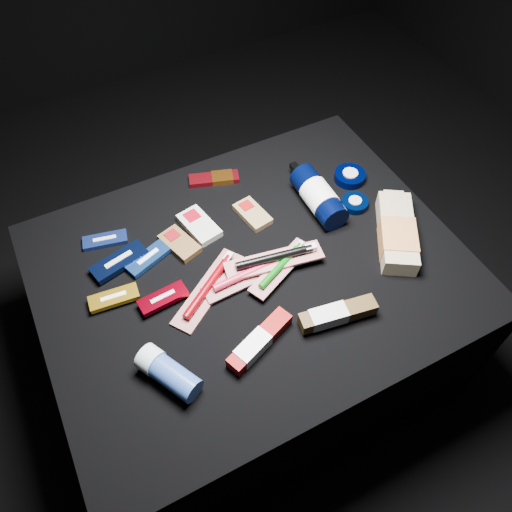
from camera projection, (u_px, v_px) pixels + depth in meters
name	position (u px, v px, depth m)	size (l,w,h in m)	color
ground	(253.00, 345.00, 1.49)	(3.00, 3.00, 0.00)	black
cloth_table	(253.00, 310.00, 1.33)	(0.98, 0.78, 0.40)	black
luna_bar_0	(105.00, 240.00, 1.22)	(0.11, 0.06, 0.01)	navy
luna_bar_1	(149.00, 258.00, 1.18)	(0.12, 0.08, 0.02)	#1E4CA1
luna_bar_2	(119.00, 262.00, 1.17)	(0.14, 0.08, 0.02)	black
luna_bar_3	(114.00, 298.00, 1.11)	(0.11, 0.05, 0.01)	gold
luna_bar_4	(163.00, 298.00, 1.10)	(0.11, 0.05, 0.01)	#6C000E
clif_bar_0	(179.00, 243.00, 1.21)	(0.08, 0.12, 0.02)	brown
clif_bar_1	(198.00, 224.00, 1.24)	(0.08, 0.13, 0.02)	beige
clif_bar_2	(252.00, 213.00, 1.27)	(0.07, 0.11, 0.02)	olive
power_bar	(217.00, 178.00, 1.34)	(0.14, 0.08, 0.02)	maroon
lotion_bottle	(318.00, 196.00, 1.26)	(0.08, 0.23, 0.07)	black
cream_tin_upper	(350.00, 176.00, 1.34)	(0.08, 0.08, 0.03)	black
cream_tin_lower	(355.00, 203.00, 1.29)	(0.07, 0.07, 0.02)	black
bodywash_bottle	(397.00, 234.00, 1.21)	(0.19, 0.24, 0.05)	tan
deodorant_stick	(168.00, 372.00, 0.99)	(0.11, 0.14, 0.06)	#2C4C96
toothbrush_pack_0	(209.00, 287.00, 1.13)	(0.22, 0.18, 0.03)	#A39C98
toothbrush_pack_1	(249.00, 274.00, 1.14)	(0.22, 0.06, 0.02)	#A29C97
toothbrush_pack_2	(282.00, 266.00, 1.15)	(0.19, 0.12, 0.02)	#B7B2AB
toothbrush_pack_3	(276.00, 259.00, 1.15)	(0.24, 0.09, 0.03)	beige
toothpaste_carton_red	(257.00, 343.00, 1.04)	(0.17, 0.10, 0.03)	#890604
toothpaste_carton_green	(334.00, 315.00, 1.07)	(0.18, 0.07, 0.03)	#3F2C11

